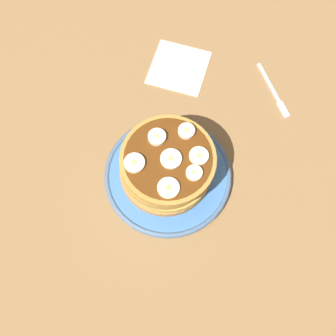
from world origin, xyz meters
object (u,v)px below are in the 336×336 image
Objects in this scene: banana_slice_4 at (188,132)px; fork at (275,93)px; banana_slice_3 at (193,174)px; banana_slice_5 at (199,156)px; banana_slice_2 at (168,188)px; napkin at (179,67)px; plate at (168,175)px; pancake_stack at (166,167)px; banana_slice_1 at (157,137)px; banana_slice_6 at (134,163)px; banana_slice_0 at (171,159)px.

banana_slice_4 reaches higher than fork.
banana_slice_5 is (-3.13, -0.93, -0.05)cm from banana_slice_3.
banana_slice_2 reaches higher than napkin.
banana_slice_5 reaches higher than plate.
pancake_stack is at bearing -90.53° from banana_slice_3.
banana_slice_3 is (0.21, 4.97, 8.51)cm from plate.
fork is (-23.16, 3.76, -9.04)cm from banana_slice_5.
fork is (-26.24, 8.01, -4.91)cm from pancake_stack.
banana_slice_1 is at bearing -134.32° from banana_slice_2.
banana_slice_4 is at bearing -165.23° from banana_slice_2.
plate is at bearing -92.45° from banana_slice_3.
banana_slice_1 is at bearing -104.20° from banana_slice_3.
plate is 8.14× the size of banana_slice_4.
banana_slice_4 is (-9.80, -2.58, 0.16)cm from banana_slice_2.
banana_slice_5 is at bearing -163.40° from banana_slice_3.
banana_slice_2 is at bearing 37.22° from pancake_stack.
pancake_stack is 4.93× the size of banana_slice_6.
banana_slice_5 is 0.29× the size of napkin.
banana_slice_0 is 25.40cm from napkin.
fork is at bearing 155.06° from banana_slice_1.
napkin is at bearing -150.38° from banana_slice_0.
pancake_stack is 1.53× the size of napkin.
banana_slice_5 is at bearing 125.85° from plate.
banana_slice_6 is at bearing -24.48° from banana_slice_4.
banana_slice_2 is 1.32× the size of banana_slice_3.
banana_slice_1 is 5.78cm from banana_slice_6.
banana_slice_3 is 3.27cm from banana_slice_5.
napkin is at bearing -151.72° from plate.
banana_slice_3 is (0.05, 5.18, 4.18)cm from pancake_stack.
plate is at bearing -145.73° from banana_slice_2.
banana_slice_0 is at bearing 29.62° from napkin.
napkin is at bearing -74.13° from fork.
banana_slice_5 is at bearing 55.06° from banana_slice_4.
banana_slice_1 reaches higher than plate.
fork is at bearing 163.35° from plate.
napkin is at bearing -139.52° from banana_slice_5.
banana_slice_0 is at bearing 65.64° from banana_slice_1.
banana_slice_3 reaches higher than napkin.
banana_slice_3 reaches higher than fork.
banana_slice_4 reaches higher than pancake_stack.
plate is 9.82cm from banana_slice_5.
banana_slice_3 is 27.94cm from napkin.
banana_slice_6 is at bearing -67.75° from banana_slice_3.
banana_slice_1 is at bearing 175.40° from banana_slice_6.
banana_slice_2 is at bearing 34.27° from plate.
banana_slice_2 is at bearing 29.36° from napkin.
plate is at bearing -80.65° from banana_slice_0.
banana_slice_4 is at bearing 176.35° from plate.
banana_slice_4 is at bearing -124.94° from banana_slice_5.
banana_slice_1 is (-2.08, -3.23, 4.27)cm from pancake_stack.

